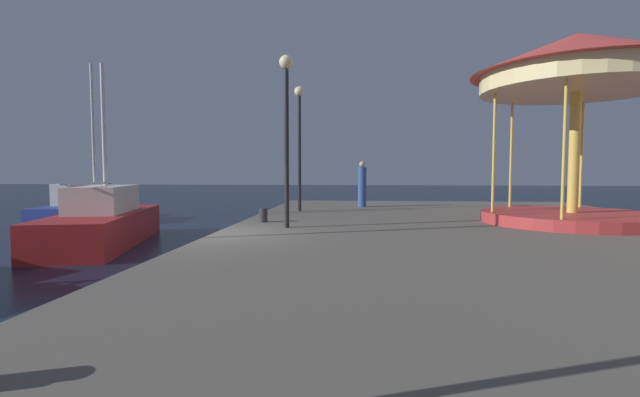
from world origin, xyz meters
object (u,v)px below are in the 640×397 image
object	(u,v)px
sailboat_red	(103,222)
lamp_post_far_end	(299,127)
person_by_the_water	(362,186)
lamp_post_mid_promenade	(286,111)
sailboat_blue	(86,207)
carousel	(577,82)
bollard_south	(263,215)

from	to	relation	value
sailboat_red	lamp_post_far_end	world-z (taller)	sailboat_red
person_by_the_water	lamp_post_mid_promenade	bearing A→B (deg)	-106.06
sailboat_red	sailboat_blue	size ratio (longest dim) A/B	0.92
sailboat_red	lamp_post_far_end	bearing A→B (deg)	28.78
carousel	person_by_the_water	bearing A→B (deg)	139.36
lamp_post_mid_promenade	bollard_south	size ratio (longest dim) A/B	11.02
bollard_south	sailboat_red	bearing A→B (deg)	175.69
sailboat_red	lamp_post_far_end	size ratio (longest dim) A/B	1.45
person_by_the_water	bollard_south	bearing A→B (deg)	-116.78
lamp_post_mid_promenade	sailboat_red	bearing A→B (deg)	165.63
sailboat_blue	person_by_the_water	bearing A→B (deg)	-2.05
bollard_south	lamp_post_far_end	bearing A→B (deg)	80.90
lamp_post_mid_promenade	bollard_south	bearing A→B (deg)	127.54
sailboat_blue	sailboat_red	bearing A→B (deg)	-53.09
lamp_post_far_end	person_by_the_water	size ratio (longest dim) A/B	2.42
lamp_post_far_end	bollard_south	xyz separation A→B (m)	(-0.56, -3.50, -2.86)
sailboat_blue	lamp_post_far_end	bearing A→B (deg)	-14.41
lamp_post_far_end	sailboat_red	bearing A→B (deg)	-151.22
carousel	bollard_south	size ratio (longest dim) A/B	14.11
sailboat_blue	lamp_post_far_end	world-z (taller)	sailboat_blue
carousel	bollard_south	distance (m)	9.49
sailboat_red	bollard_south	distance (m)	5.13
lamp_post_far_end	bollard_south	world-z (taller)	lamp_post_far_end
sailboat_red	bollard_south	bearing A→B (deg)	-4.31
lamp_post_far_end	carousel	bearing A→B (deg)	-19.79
carousel	lamp_post_far_end	distance (m)	8.71
sailboat_blue	lamp_post_mid_promenade	xyz separation A→B (m)	(10.25, -7.20, 3.15)
sailboat_red	sailboat_blue	xyz separation A→B (m)	(-4.26, 5.67, -0.03)
sailboat_red	lamp_post_far_end	xyz separation A→B (m)	(5.67, 3.12, 3.17)
sailboat_blue	person_by_the_water	size ratio (longest dim) A/B	3.83
lamp_post_mid_promenade	person_by_the_water	distance (m)	7.35
sailboat_red	lamp_post_mid_promenade	world-z (taller)	sailboat_red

